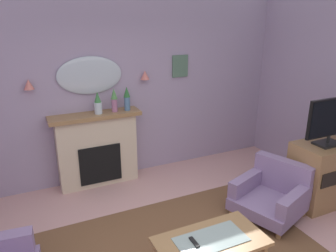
{
  "coord_description": "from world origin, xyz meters",
  "views": [
    {
      "loc": [
        -1.35,
        -2.32,
        2.56
      ],
      "look_at": [
        0.36,
        1.32,
        1.18
      ],
      "focal_mm": 34.77,
      "sensor_mm": 36.0,
      "label": 1
    }
  ],
  "objects_px": {
    "mantel_vase_left": "(127,98)",
    "tv_flatscreen": "(332,120)",
    "wall_sconce_left": "(29,84)",
    "wall_sconce_right": "(145,75)",
    "wall_mirror": "(90,75)",
    "tv_remote": "(194,242)",
    "coffee_table": "(211,244)",
    "armchair_by_coffee_table": "(273,193)",
    "mantel_vase_centre": "(114,99)",
    "fireplace": "(98,150)",
    "framed_picture": "(180,66)",
    "tv_cabinet": "(321,174)",
    "mantel_vase_right": "(98,103)"
  },
  "relations": [
    {
      "from": "coffee_table",
      "to": "mantel_vase_left",
      "type": "bearing_deg",
      "value": 91.13
    },
    {
      "from": "fireplace",
      "to": "tv_flatscreen",
      "type": "height_order",
      "value": "tv_flatscreen"
    },
    {
      "from": "armchair_by_coffee_table",
      "to": "tv_flatscreen",
      "type": "bearing_deg",
      "value": -6.69
    },
    {
      "from": "mantel_vase_left",
      "to": "coffee_table",
      "type": "bearing_deg",
      "value": -88.87
    },
    {
      "from": "wall_sconce_left",
      "to": "mantel_vase_left",
      "type": "bearing_deg",
      "value": -5.08
    },
    {
      "from": "mantel_vase_left",
      "to": "armchair_by_coffee_table",
      "type": "bearing_deg",
      "value": -51.85
    },
    {
      "from": "wall_sconce_right",
      "to": "tv_cabinet",
      "type": "xyz_separation_m",
      "value": [
        1.85,
        -1.98,
        -1.21
      ]
    },
    {
      "from": "wall_sconce_left",
      "to": "wall_sconce_right",
      "type": "distance_m",
      "value": 1.7
    },
    {
      "from": "mantel_vase_left",
      "to": "wall_sconce_left",
      "type": "distance_m",
      "value": 1.39
    },
    {
      "from": "tv_remote",
      "to": "mantel_vase_right",
      "type": "bearing_deg",
      "value": 97.69
    },
    {
      "from": "armchair_by_coffee_table",
      "to": "tv_flatscreen",
      "type": "xyz_separation_m",
      "value": [
        0.79,
        -0.09,
        0.94
      ]
    },
    {
      "from": "wall_sconce_right",
      "to": "coffee_table",
      "type": "relative_size",
      "value": 0.13
    },
    {
      "from": "wall_sconce_right",
      "to": "mantel_vase_left",
      "type": "bearing_deg",
      "value": -161.08
    },
    {
      "from": "mantel_vase_left",
      "to": "tv_flatscreen",
      "type": "relative_size",
      "value": 0.44
    },
    {
      "from": "fireplace",
      "to": "wall_sconce_right",
      "type": "distance_m",
      "value": 1.38
    },
    {
      "from": "mantel_vase_left",
      "to": "wall_sconce_right",
      "type": "bearing_deg",
      "value": 18.92
    },
    {
      "from": "wall_mirror",
      "to": "framed_picture",
      "type": "relative_size",
      "value": 2.67
    },
    {
      "from": "fireplace",
      "to": "coffee_table",
      "type": "height_order",
      "value": "fireplace"
    },
    {
      "from": "tv_flatscreen",
      "to": "mantel_vase_right",
      "type": "bearing_deg",
      "value": 144.61
    },
    {
      "from": "wall_sconce_right",
      "to": "tv_cabinet",
      "type": "relative_size",
      "value": 0.16
    },
    {
      "from": "fireplace",
      "to": "tv_remote",
      "type": "xyz_separation_m",
      "value": [
        0.37,
        -2.4,
        -0.12
      ]
    },
    {
      "from": "fireplace",
      "to": "mantel_vase_left",
      "type": "distance_m",
      "value": 0.93
    },
    {
      "from": "mantel_vase_left",
      "to": "armchair_by_coffee_table",
      "type": "xyz_separation_m",
      "value": [
        1.4,
        -1.79,
        -1.05
      ]
    },
    {
      "from": "mantel_vase_left",
      "to": "armchair_by_coffee_table",
      "type": "relative_size",
      "value": 0.36
    },
    {
      "from": "fireplace",
      "to": "tv_flatscreen",
      "type": "xyz_separation_m",
      "value": [
        2.7,
        -1.91,
        0.68
      ]
    },
    {
      "from": "framed_picture",
      "to": "tv_flatscreen",
      "type": "bearing_deg",
      "value": -59.87
    },
    {
      "from": "mantel_vase_right",
      "to": "wall_mirror",
      "type": "xyz_separation_m",
      "value": [
        -0.05,
        0.17,
        0.39
      ]
    },
    {
      "from": "tv_flatscreen",
      "to": "coffee_table",
      "type": "bearing_deg",
      "value": -166.56
    },
    {
      "from": "wall_sconce_left",
      "to": "framed_picture",
      "type": "bearing_deg",
      "value": 1.46
    },
    {
      "from": "mantel_vase_right",
      "to": "tv_flatscreen",
      "type": "relative_size",
      "value": 0.4
    },
    {
      "from": "mantel_vase_centre",
      "to": "fireplace",
      "type": "bearing_deg",
      "value": 174.61
    },
    {
      "from": "fireplace",
      "to": "mantel_vase_left",
      "type": "relative_size",
      "value": 3.68
    },
    {
      "from": "mantel_vase_left",
      "to": "wall_sconce_left",
      "type": "relative_size",
      "value": 2.64
    },
    {
      "from": "wall_mirror",
      "to": "tv_remote",
      "type": "distance_m",
      "value": 2.86
    },
    {
      "from": "mantel_vase_right",
      "to": "wall_sconce_left",
      "type": "xyz_separation_m",
      "value": [
        -0.9,
        0.12,
        0.34
      ]
    },
    {
      "from": "mantel_vase_centre",
      "to": "tv_flatscreen",
      "type": "relative_size",
      "value": 0.43
    },
    {
      "from": "wall_mirror",
      "to": "armchair_by_coffee_table",
      "type": "bearing_deg",
      "value": -45.79
    },
    {
      "from": "mantel_vase_left",
      "to": "tv_flatscreen",
      "type": "distance_m",
      "value": 2.89
    },
    {
      "from": "mantel_vase_centre",
      "to": "wall_sconce_left",
      "type": "height_order",
      "value": "wall_sconce_left"
    },
    {
      "from": "wall_sconce_left",
      "to": "wall_sconce_right",
      "type": "relative_size",
      "value": 1.0
    },
    {
      "from": "mantel_vase_left",
      "to": "tv_remote",
      "type": "bearing_deg",
      "value": -93.13
    },
    {
      "from": "fireplace",
      "to": "mantel_vase_centre",
      "type": "height_order",
      "value": "mantel_vase_centre"
    },
    {
      "from": "wall_sconce_right",
      "to": "framed_picture",
      "type": "bearing_deg",
      "value": 5.27
    },
    {
      "from": "tv_cabinet",
      "to": "wall_mirror",
      "type": "bearing_deg",
      "value": 143.03
    },
    {
      "from": "fireplace",
      "to": "wall_sconce_left",
      "type": "relative_size",
      "value": 9.71
    },
    {
      "from": "wall_sconce_right",
      "to": "tv_remote",
      "type": "xyz_separation_m",
      "value": [
        -0.48,
        -2.49,
        -1.21
      ]
    },
    {
      "from": "wall_sconce_right",
      "to": "coffee_table",
      "type": "height_order",
      "value": "wall_sconce_right"
    },
    {
      "from": "tv_remote",
      "to": "tv_cabinet",
      "type": "height_order",
      "value": "tv_cabinet"
    },
    {
      "from": "fireplace",
      "to": "tv_flatscreen",
      "type": "bearing_deg",
      "value": -35.29
    },
    {
      "from": "mantel_vase_centre",
      "to": "framed_picture",
      "type": "bearing_deg",
      "value": 8.53
    }
  ]
}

